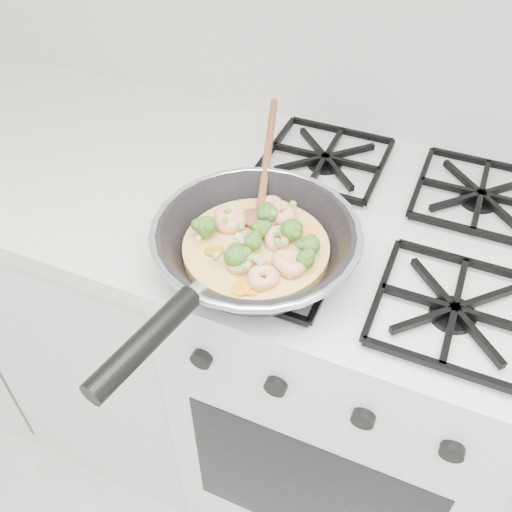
% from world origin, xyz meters
% --- Properties ---
extents(stove, '(0.60, 0.60, 0.92)m').
position_xyz_m(stove, '(0.00, 1.70, 0.46)').
color(stove, white).
rests_on(stove, ground).
extents(counter_left, '(1.00, 0.60, 0.90)m').
position_xyz_m(counter_left, '(-0.80, 1.70, 0.45)').
color(counter_left, white).
rests_on(counter_left, ground).
extents(skillet, '(0.33, 0.68, 0.10)m').
position_xyz_m(skillet, '(-0.16, 1.52, 0.96)').
color(skillet, black).
rests_on(skillet, stove).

